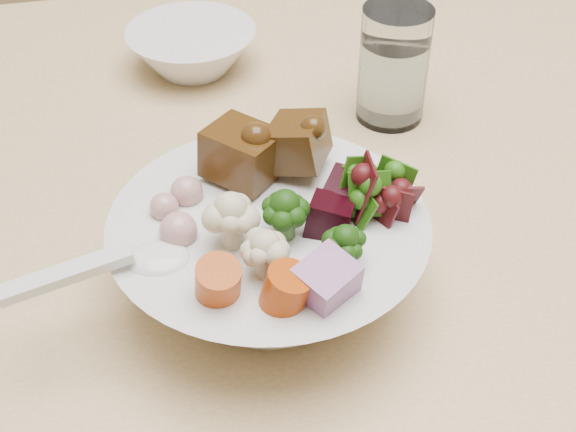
% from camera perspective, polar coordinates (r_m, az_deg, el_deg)
% --- Properties ---
extents(dining_table, '(1.62, 1.04, 0.72)m').
position_cam_1_polar(dining_table, '(0.76, 13.79, -1.73)').
color(dining_table, '#D7B87F').
rests_on(dining_table, ground).
extents(chair_far, '(0.39, 0.39, 0.80)m').
position_cam_1_polar(chair_far, '(1.36, -1.17, 10.24)').
color(chair_far, tan).
rests_on(chair_far, ground).
extents(food_bowl, '(0.22, 0.22, 0.12)m').
position_cam_1_polar(food_bowl, '(0.57, -1.18, -2.36)').
color(food_bowl, silver).
rests_on(food_bowl, dining_table).
extents(soup_spoon, '(0.13, 0.05, 0.02)m').
position_cam_1_polar(soup_spoon, '(0.53, -10.83, -3.36)').
color(soup_spoon, silver).
rests_on(soup_spoon, food_bowl).
extents(water_glass, '(0.06, 0.06, 0.11)m').
position_cam_1_polar(water_glass, '(0.75, 7.48, 10.31)').
color(water_glass, silver).
rests_on(water_glass, dining_table).
extents(side_bowl, '(0.13, 0.13, 0.04)m').
position_cam_1_polar(side_bowl, '(0.84, -6.84, 11.66)').
color(side_bowl, silver).
rests_on(side_bowl, dining_table).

